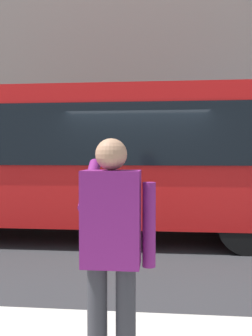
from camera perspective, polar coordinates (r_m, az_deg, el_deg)
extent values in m
plane|color=#2B2B2D|center=(7.32, 2.15, -11.62)|extent=(60.00, 60.00, 0.00)
cube|color=gray|center=(14.54, 3.90, 19.16)|extent=(28.00, 0.80, 12.00)
cube|color=navy|center=(13.70, 18.71, 7.29)|extent=(4.40, 1.10, 0.24)
cube|color=red|center=(7.71, -5.83, 1.83)|extent=(9.00, 2.50, 2.60)
cube|color=black|center=(6.49, -8.06, 5.30)|extent=(7.60, 0.06, 1.10)
cylinder|color=black|center=(8.86, 15.20, -5.98)|extent=(1.00, 0.28, 1.00)
cylinder|color=black|center=(6.73, 18.35, -8.58)|extent=(1.00, 0.28, 1.00)
cylinder|color=#2D2D33|center=(2.75, -0.04, -23.30)|extent=(0.14, 0.14, 0.82)
cylinder|color=#2D2D33|center=(2.77, -4.52, -23.06)|extent=(0.14, 0.14, 0.82)
cube|color=#6B1960|center=(2.53, -2.32, -7.86)|extent=(0.40, 0.24, 0.66)
sphere|color=#A87A5B|center=(2.49, -2.33, 2.16)|extent=(0.22, 0.22, 0.22)
cylinder|color=#6B1960|center=(2.51, 3.63, -8.85)|extent=(0.09, 0.09, 0.58)
cylinder|color=#6B1960|center=(2.69, -5.66, -2.55)|extent=(0.09, 0.48, 0.37)
cube|color=black|center=(2.80, -3.51, 1.74)|extent=(0.07, 0.01, 0.14)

